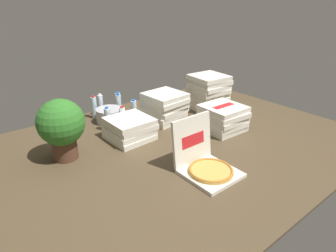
{
  "coord_description": "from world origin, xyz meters",
  "views": [
    {
      "loc": [
        -1.55,
        -1.76,
        1.21
      ],
      "look_at": [
        -0.05,
        0.1,
        0.14
      ],
      "focal_mm": 31.26,
      "sensor_mm": 36.0,
      "label": 1
    }
  ],
  "objects_px": {
    "pizza_stack_right_near": "(223,118)",
    "water_bottle_6": "(108,120)",
    "water_bottle_5": "(101,105)",
    "open_pizza_box": "(205,163)",
    "potted_plant": "(61,125)",
    "pizza_stack_center_near": "(208,92)",
    "pizza_stack_right_far": "(164,107)",
    "ice_bucket": "(109,115)",
    "water_bottle_3": "(118,103)",
    "water_bottle_4": "(119,105)",
    "water_bottle_0": "(134,111)",
    "water_bottle_2": "(123,119)",
    "pizza_stack_left_near": "(130,128)",
    "water_bottle_1": "(94,108)"
  },
  "relations": [
    {
      "from": "open_pizza_box",
      "to": "potted_plant",
      "type": "distance_m",
      "value": 1.14
    },
    {
      "from": "pizza_stack_right_near",
      "to": "potted_plant",
      "type": "bearing_deg",
      "value": 163.19
    },
    {
      "from": "pizza_stack_right_near",
      "to": "water_bottle_6",
      "type": "height_order",
      "value": "pizza_stack_right_near"
    },
    {
      "from": "open_pizza_box",
      "to": "potted_plant",
      "type": "height_order",
      "value": "potted_plant"
    },
    {
      "from": "water_bottle_0",
      "to": "water_bottle_1",
      "type": "bearing_deg",
      "value": 126.95
    },
    {
      "from": "water_bottle_0",
      "to": "potted_plant",
      "type": "bearing_deg",
      "value": -161.53
    },
    {
      "from": "pizza_stack_right_near",
      "to": "pizza_stack_right_far",
      "type": "bearing_deg",
      "value": 117.91
    },
    {
      "from": "water_bottle_2",
      "to": "potted_plant",
      "type": "xyz_separation_m",
      "value": [
        -0.64,
        -0.17,
        0.17
      ]
    },
    {
      "from": "ice_bucket",
      "to": "water_bottle_4",
      "type": "xyz_separation_m",
      "value": [
        0.17,
        0.1,
        0.04
      ]
    },
    {
      "from": "pizza_stack_right_far",
      "to": "pizza_stack_center_near",
      "type": "height_order",
      "value": "pizza_stack_center_near"
    },
    {
      "from": "water_bottle_6",
      "to": "pizza_stack_right_near",
      "type": "bearing_deg",
      "value": -37.41
    },
    {
      "from": "open_pizza_box",
      "to": "water_bottle_4",
      "type": "height_order",
      "value": "open_pizza_box"
    },
    {
      "from": "water_bottle_1",
      "to": "water_bottle_4",
      "type": "xyz_separation_m",
      "value": [
        0.24,
        -0.1,
        0.0
      ]
    },
    {
      "from": "pizza_stack_center_near",
      "to": "water_bottle_1",
      "type": "xyz_separation_m",
      "value": [
        -1.16,
        0.55,
        -0.08
      ]
    },
    {
      "from": "water_bottle_5",
      "to": "water_bottle_6",
      "type": "height_order",
      "value": "same"
    },
    {
      "from": "pizza_stack_right_far",
      "to": "water_bottle_0",
      "type": "xyz_separation_m",
      "value": [
        -0.27,
        0.16,
        -0.03
      ]
    },
    {
      "from": "water_bottle_1",
      "to": "pizza_stack_right_near",
      "type": "bearing_deg",
      "value": -51.86
    },
    {
      "from": "pizza_stack_right_far",
      "to": "pizza_stack_center_near",
      "type": "xyz_separation_m",
      "value": [
        0.62,
        -0.03,
        0.05
      ]
    },
    {
      "from": "water_bottle_5",
      "to": "pizza_stack_center_near",
      "type": "bearing_deg",
      "value": -27.93
    },
    {
      "from": "ice_bucket",
      "to": "water_bottle_1",
      "type": "xyz_separation_m",
      "value": [
        -0.07,
        0.2,
        0.04
      ]
    },
    {
      "from": "pizza_stack_left_near",
      "to": "water_bottle_4",
      "type": "bearing_deg",
      "value": 69.31
    },
    {
      "from": "potted_plant",
      "to": "ice_bucket",
      "type": "bearing_deg",
      "value": 34.52
    },
    {
      "from": "water_bottle_3",
      "to": "pizza_stack_right_far",
      "type": "bearing_deg",
      "value": -60.62
    },
    {
      "from": "water_bottle_1",
      "to": "water_bottle_6",
      "type": "bearing_deg",
      "value": -97.11
    },
    {
      "from": "pizza_stack_left_near",
      "to": "water_bottle_1",
      "type": "distance_m",
      "value": 0.66
    },
    {
      "from": "pizza_stack_right_near",
      "to": "water_bottle_0",
      "type": "height_order",
      "value": "pizza_stack_right_near"
    },
    {
      "from": "open_pizza_box",
      "to": "water_bottle_1",
      "type": "bearing_deg",
      "value": 96.1
    },
    {
      "from": "water_bottle_2",
      "to": "pizza_stack_right_far",
      "type": "bearing_deg",
      "value": -6.11
    },
    {
      "from": "pizza_stack_right_far",
      "to": "water_bottle_2",
      "type": "relative_size",
      "value": 1.74
    },
    {
      "from": "ice_bucket",
      "to": "water_bottle_4",
      "type": "bearing_deg",
      "value": 30.21
    },
    {
      "from": "pizza_stack_left_near",
      "to": "water_bottle_0",
      "type": "relative_size",
      "value": 1.62
    },
    {
      "from": "water_bottle_5",
      "to": "pizza_stack_right_far",
      "type": "bearing_deg",
      "value": -49.58
    },
    {
      "from": "potted_plant",
      "to": "pizza_stack_right_near",
      "type": "bearing_deg",
      "value": -16.81
    },
    {
      "from": "open_pizza_box",
      "to": "ice_bucket",
      "type": "xyz_separation_m",
      "value": [
        -0.09,
        1.29,
        -0.01
      ]
    },
    {
      "from": "water_bottle_3",
      "to": "water_bottle_4",
      "type": "bearing_deg",
      "value": -115.3
    },
    {
      "from": "water_bottle_1",
      "to": "water_bottle_4",
      "type": "relative_size",
      "value": 1.0
    },
    {
      "from": "pizza_stack_right_far",
      "to": "water_bottle_5",
      "type": "height_order",
      "value": "pizza_stack_right_far"
    },
    {
      "from": "open_pizza_box",
      "to": "water_bottle_5",
      "type": "distance_m",
      "value": 1.51
    },
    {
      "from": "water_bottle_3",
      "to": "ice_bucket",
      "type": "bearing_deg",
      "value": -140.65
    },
    {
      "from": "water_bottle_6",
      "to": "pizza_stack_left_near",
      "type": "bearing_deg",
      "value": -73.87
    },
    {
      "from": "open_pizza_box",
      "to": "water_bottle_2",
      "type": "bearing_deg",
      "value": 94.93
    },
    {
      "from": "pizza_stack_left_near",
      "to": "water_bottle_2",
      "type": "bearing_deg",
      "value": 78.16
    },
    {
      "from": "ice_bucket",
      "to": "open_pizza_box",
      "type": "bearing_deg",
      "value": -85.97
    },
    {
      "from": "water_bottle_5",
      "to": "water_bottle_6",
      "type": "bearing_deg",
      "value": -108.14
    },
    {
      "from": "open_pizza_box",
      "to": "pizza_stack_center_near",
      "type": "xyz_separation_m",
      "value": [
        1.0,
        0.94,
        0.12
      ]
    },
    {
      "from": "open_pizza_box",
      "to": "water_bottle_6",
      "type": "xyz_separation_m",
      "value": [
        -0.21,
        1.1,
        0.04
      ]
    },
    {
      "from": "open_pizza_box",
      "to": "water_bottle_5",
      "type": "bearing_deg",
      "value": 92.76
    },
    {
      "from": "water_bottle_4",
      "to": "water_bottle_5",
      "type": "height_order",
      "value": "same"
    },
    {
      "from": "ice_bucket",
      "to": "pizza_stack_center_near",
      "type": "bearing_deg",
      "value": -17.63
    },
    {
      "from": "pizza_stack_right_far",
      "to": "potted_plant",
      "type": "bearing_deg",
      "value": -173.65
    }
  ]
}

